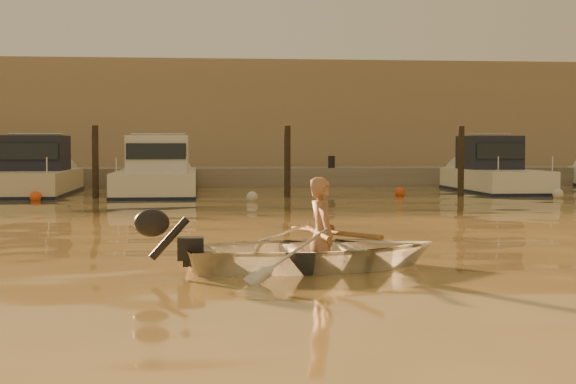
{
  "coord_description": "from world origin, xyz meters",
  "views": [
    {
      "loc": [
        -2.71,
        -10.79,
        1.48
      ],
      "look_at": [
        -1.33,
        2.6,
        0.75
      ],
      "focal_mm": 55.0,
      "sensor_mm": 36.0,
      "label": 1
    }
  ],
  "objects": [
    {
      "name": "outboard_motor",
      "position": [
        -2.81,
        -0.64,
        0.28
      ],
      "size": [
        0.95,
        0.54,
        0.7
      ],
      "primitive_type": null,
      "rotation": [
        0.0,
        0.0,
        0.16
      ],
      "color": "black",
      "rests_on": "dinghy"
    },
    {
      "name": "waterfront_building",
      "position": [
        0.0,
        27.0,
        2.4
      ],
      "size": [
        46.0,
        7.0,
        4.8
      ],
      "primitive_type": "cube",
      "color": "#9E8466",
      "rests_on": "quay"
    },
    {
      "name": "ground_plane",
      "position": [
        0.0,
        0.0,
        0.0
      ],
      "size": [
        160.0,
        160.0,
        0.0
      ],
      "primitive_type": "plane",
      "color": "olive",
      "rests_on": "ground"
    },
    {
      "name": "moored_boat_2",
      "position": [
        -3.92,
        16.0,
        0.62
      ],
      "size": [
        2.3,
        7.7,
        1.75
      ],
      "primitive_type": null,
      "color": "white",
      "rests_on": "ground_plane"
    },
    {
      "name": "dinghy",
      "position": [
        -1.33,
        -0.4,
        0.2
      ],
      "size": [
        3.4,
        2.67,
        0.64
      ],
      "primitive_type": "imported",
      "rotation": [
        0.0,
        0.0,
        1.73
      ],
      "color": "silver",
      "rests_on": "ground_plane"
    },
    {
      "name": "fender_c",
      "position": [
        -1.29,
        12.2,
        0.1
      ],
      "size": [
        0.3,
        0.3,
        0.3
      ],
      "primitive_type": "sphere",
      "color": "silver",
      "rests_on": "ground_plane"
    },
    {
      "name": "oar_starboard",
      "position": [
        -1.28,
        -0.4,
        0.42
      ],
      "size": [
        0.09,
        2.1,
        0.13
      ],
      "primitive_type": "cylinder",
      "rotation": [
        1.54,
        0.0,
        -0.01
      ],
      "color": "brown",
      "rests_on": "dinghy"
    },
    {
      "name": "oar_port",
      "position": [
        -1.09,
        -0.36,
        0.42
      ],
      "size": [
        0.82,
        1.98,
        0.13
      ],
      "primitive_type": "cylinder",
      "rotation": [
        1.54,
        0.0,
        0.37
      ],
      "color": "olive",
      "rests_on": "dinghy"
    },
    {
      "name": "person",
      "position": [
        -1.23,
        -0.39,
        0.39
      ],
      "size": [
        0.41,
        0.55,
        1.39
      ],
      "primitive_type": "imported",
      "rotation": [
        0.0,
        0.0,
        1.73
      ],
      "color": "#A26F51",
      "rests_on": "dinghy"
    },
    {
      "name": "moored_boat_1",
      "position": [
        -7.6,
        16.0,
        0.62
      ],
      "size": [
        2.24,
        6.66,
        1.75
      ],
      "primitive_type": null,
      "color": "beige",
      "rests_on": "ground_plane"
    },
    {
      "name": "piling_2",
      "position": [
        -0.2,
        13.8,
        0.9
      ],
      "size": [
        0.18,
        0.18,
        2.2
      ],
      "primitive_type": "cylinder",
      "color": "#2D2319",
      "rests_on": "ground_plane"
    },
    {
      "name": "piling_3",
      "position": [
        4.8,
        13.8,
        0.9
      ],
      "size": [
        0.18,
        0.18,
        2.2
      ],
      "primitive_type": "cylinder",
      "color": "#2D2319",
      "rests_on": "ground_plane"
    },
    {
      "name": "fender_e",
      "position": [
        7.27,
        12.77,
        0.1
      ],
      "size": [
        0.3,
        0.3,
        0.3
      ],
      "primitive_type": "sphere",
      "color": "silver",
      "rests_on": "ground_plane"
    },
    {
      "name": "fender_d",
      "position": [
        3.07,
        13.99,
        0.1
      ],
      "size": [
        0.3,
        0.3,
        0.3
      ],
      "primitive_type": "sphere",
      "color": "#C84917",
      "rests_on": "ground_plane"
    },
    {
      "name": "moored_boat_4",
      "position": [
        6.56,
        16.0,
        0.62
      ],
      "size": [
        1.99,
        6.23,
        1.75
      ],
      "primitive_type": null,
      "color": "white",
      "rests_on": "ground_plane"
    },
    {
      "name": "piling_1",
      "position": [
        -5.5,
        13.8,
        0.9
      ],
      "size": [
        0.18,
        0.18,
        2.2
      ],
      "primitive_type": "cylinder",
      "color": "#2D2319",
      "rests_on": "ground_plane"
    },
    {
      "name": "quay",
      "position": [
        0.0,
        21.5,
        0.15
      ],
      "size": [
        52.0,
        4.0,
        1.0
      ],
      "primitive_type": "cube",
      "color": "gray",
      "rests_on": "ground_plane"
    },
    {
      "name": "fender_b",
      "position": [
        -6.96,
        12.94,
        0.1
      ],
      "size": [
        0.3,
        0.3,
        0.3
      ],
      "primitive_type": "sphere",
      "color": "#ED551B",
      "rests_on": "ground_plane"
    }
  ]
}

